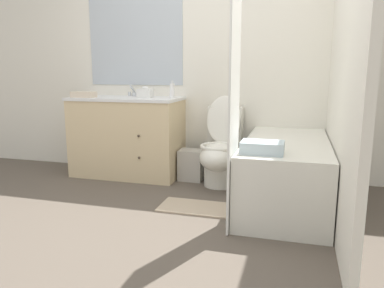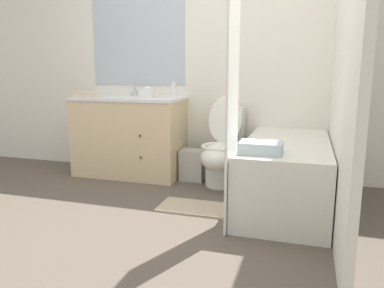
{
  "view_description": "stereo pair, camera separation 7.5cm",
  "coord_description": "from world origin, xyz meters",
  "px_view_note": "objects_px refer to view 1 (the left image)",
  "views": [
    {
      "loc": [
        1.03,
        -2.27,
        1.12
      ],
      "look_at": [
        0.18,
        0.73,
        0.51
      ],
      "focal_mm": 35.0,
      "sensor_mm": 36.0,
      "label": 1
    },
    {
      "loc": [
        1.1,
        -2.25,
        1.12
      ],
      "look_at": [
        0.18,
        0.73,
        0.51
      ],
      "focal_mm": 35.0,
      "sensor_mm": 36.0,
      "label": 2
    }
  ],
  "objects_px": {
    "sink_faucet": "(134,93)",
    "wastebasket": "(191,165)",
    "bathtub": "(285,172)",
    "soap_dispenser": "(172,90)",
    "toilet": "(221,151)",
    "vanity_cabinet": "(127,136)",
    "tissue_box": "(145,93)",
    "bath_mat": "(196,207)",
    "hand_towel_folded": "(84,94)",
    "bath_towel_folded": "(262,147)"
  },
  "relations": [
    {
      "from": "soap_dispenser",
      "to": "sink_faucet",
      "type": "bearing_deg",
      "value": 160.79
    },
    {
      "from": "sink_faucet",
      "to": "toilet",
      "type": "xyz_separation_m",
      "value": [
        1.04,
        -0.28,
        -0.53
      ]
    },
    {
      "from": "sink_faucet",
      "to": "wastebasket",
      "type": "height_order",
      "value": "sink_faucet"
    },
    {
      "from": "vanity_cabinet",
      "to": "bathtub",
      "type": "distance_m",
      "value": 1.75
    },
    {
      "from": "vanity_cabinet",
      "to": "sink_faucet",
      "type": "xyz_separation_m",
      "value": [
        -0.0,
        0.2,
        0.45
      ]
    },
    {
      "from": "toilet",
      "to": "bathtub",
      "type": "height_order",
      "value": "toilet"
    },
    {
      "from": "toilet",
      "to": "wastebasket",
      "type": "relative_size",
      "value": 2.76
    },
    {
      "from": "vanity_cabinet",
      "to": "tissue_box",
      "type": "xyz_separation_m",
      "value": [
        0.21,
        0.02,
        0.46
      ]
    },
    {
      "from": "wastebasket",
      "to": "hand_towel_folded",
      "type": "height_order",
      "value": "hand_towel_folded"
    },
    {
      "from": "bath_towel_folded",
      "to": "bath_mat",
      "type": "height_order",
      "value": "bath_towel_folded"
    },
    {
      "from": "sink_faucet",
      "to": "toilet",
      "type": "height_order",
      "value": "sink_faucet"
    },
    {
      "from": "vanity_cabinet",
      "to": "hand_towel_folded",
      "type": "relative_size",
      "value": 4.74
    },
    {
      "from": "sink_faucet",
      "to": "bath_mat",
      "type": "relative_size",
      "value": 0.24
    },
    {
      "from": "toilet",
      "to": "wastebasket",
      "type": "distance_m",
      "value": 0.38
    },
    {
      "from": "sink_faucet",
      "to": "bath_mat",
      "type": "xyz_separation_m",
      "value": [
        0.98,
        -0.98,
        -0.87
      ]
    },
    {
      "from": "tissue_box",
      "to": "bath_towel_folded",
      "type": "height_order",
      "value": "tissue_box"
    },
    {
      "from": "soap_dispenser",
      "to": "bath_mat",
      "type": "bearing_deg",
      "value": -59.65
    },
    {
      "from": "vanity_cabinet",
      "to": "sink_faucet",
      "type": "height_order",
      "value": "sink_faucet"
    },
    {
      "from": "wastebasket",
      "to": "hand_towel_folded",
      "type": "relative_size",
      "value": 1.29
    },
    {
      "from": "vanity_cabinet",
      "to": "wastebasket",
      "type": "distance_m",
      "value": 0.76
    },
    {
      "from": "toilet",
      "to": "bath_mat",
      "type": "relative_size",
      "value": 1.46
    },
    {
      "from": "tissue_box",
      "to": "hand_towel_folded",
      "type": "xyz_separation_m",
      "value": [
        -0.63,
        -0.16,
        -0.02
      ]
    },
    {
      "from": "bathtub",
      "to": "soap_dispenser",
      "type": "relative_size",
      "value": 8.38
    },
    {
      "from": "bathtub",
      "to": "soap_dispenser",
      "type": "xyz_separation_m",
      "value": [
        -1.17,
        0.49,
        0.65
      ]
    },
    {
      "from": "bathtub",
      "to": "tissue_box",
      "type": "xyz_separation_m",
      "value": [
        -1.47,
        0.49,
        0.61
      ]
    },
    {
      "from": "bathtub",
      "to": "bath_towel_folded",
      "type": "xyz_separation_m",
      "value": [
        -0.15,
        -0.54,
        0.31
      ]
    },
    {
      "from": "toilet",
      "to": "hand_towel_folded",
      "type": "xyz_separation_m",
      "value": [
        -1.46,
        -0.06,
        0.53
      ]
    },
    {
      "from": "vanity_cabinet",
      "to": "bathtub",
      "type": "height_order",
      "value": "vanity_cabinet"
    },
    {
      "from": "hand_towel_folded",
      "to": "wastebasket",
      "type": "bearing_deg",
      "value": 7.05
    },
    {
      "from": "wastebasket",
      "to": "bathtub",
      "type": "bearing_deg",
      "value": -25.96
    },
    {
      "from": "wastebasket",
      "to": "bath_towel_folded",
      "type": "bearing_deg",
      "value": -51.22
    },
    {
      "from": "bathtub",
      "to": "hand_towel_folded",
      "type": "bearing_deg",
      "value": 171.1
    },
    {
      "from": "vanity_cabinet",
      "to": "bathtub",
      "type": "relative_size",
      "value": 0.78
    },
    {
      "from": "soap_dispenser",
      "to": "bath_towel_folded",
      "type": "height_order",
      "value": "soap_dispenser"
    },
    {
      "from": "soap_dispenser",
      "to": "vanity_cabinet",
      "type": "bearing_deg",
      "value": -177.9
    },
    {
      "from": "sink_faucet",
      "to": "tissue_box",
      "type": "relative_size",
      "value": 0.97
    },
    {
      "from": "bathtub",
      "to": "hand_towel_folded",
      "type": "xyz_separation_m",
      "value": [
        -2.09,
        0.33,
        0.6
      ]
    },
    {
      "from": "toilet",
      "to": "wastebasket",
      "type": "xyz_separation_m",
      "value": [
        -0.32,
        0.08,
        -0.19
      ]
    },
    {
      "from": "tissue_box",
      "to": "bathtub",
      "type": "bearing_deg",
      "value": -18.38
    },
    {
      "from": "sink_faucet",
      "to": "soap_dispenser",
      "type": "xyz_separation_m",
      "value": [
        0.51,
        -0.18,
        0.04
      ]
    },
    {
      "from": "vanity_cabinet",
      "to": "tissue_box",
      "type": "distance_m",
      "value": 0.51
    },
    {
      "from": "toilet",
      "to": "soap_dispenser",
      "type": "bearing_deg",
      "value": 169.42
    },
    {
      "from": "bathtub",
      "to": "bath_mat",
      "type": "bearing_deg",
      "value": -155.29
    },
    {
      "from": "toilet",
      "to": "tissue_box",
      "type": "distance_m",
      "value": 1.0
    },
    {
      "from": "vanity_cabinet",
      "to": "bath_towel_folded",
      "type": "distance_m",
      "value": 1.83
    },
    {
      "from": "sink_faucet",
      "to": "hand_towel_folded",
      "type": "xyz_separation_m",
      "value": [
        -0.42,
        -0.33,
        -0.01
      ]
    },
    {
      "from": "vanity_cabinet",
      "to": "soap_dispenser",
      "type": "distance_m",
      "value": 0.71
    },
    {
      "from": "soap_dispenser",
      "to": "bath_mat",
      "type": "xyz_separation_m",
      "value": [
        0.47,
        -0.81,
        -0.92
      ]
    },
    {
      "from": "soap_dispenser",
      "to": "bath_mat",
      "type": "relative_size",
      "value": 0.3
    },
    {
      "from": "bathtub",
      "to": "soap_dispenser",
      "type": "height_order",
      "value": "soap_dispenser"
    }
  ]
}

